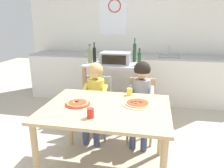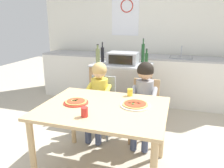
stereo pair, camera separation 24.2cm
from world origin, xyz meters
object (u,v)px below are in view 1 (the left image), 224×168
(bottle_brown_beer, at_px, (135,52))
(dining_chair_right, at_px, (141,105))
(pizza_plate_white, at_px, (138,104))
(dining_chair_left, at_px, (97,102))
(bottle_dark_olive_oil, at_px, (90,55))
(pizza_plate_red_rimmed, at_px, (78,103))
(kitchen_island_cart, at_px, (115,82))
(drinking_cup_red, at_px, (91,113))
(drinking_cup_yellow, at_px, (129,92))
(bottle_slim_sauce, at_px, (139,58))
(dining_table, at_px, (106,116))
(bottle_squat_spirits, at_px, (94,54))
(child_in_grey_shirt, at_px, (141,92))
(child_in_yellow_shirt, at_px, (95,92))
(toaster_oven, at_px, (116,58))

(bottle_brown_beer, distance_m, dining_chair_right, 1.04)
(bottle_brown_beer, relative_size, pizza_plate_white, 1.28)
(dining_chair_right, bearing_deg, dining_chair_left, -179.08)
(dining_chair_left, relative_size, dining_chair_right, 1.00)
(bottle_dark_olive_oil, relative_size, pizza_plate_red_rimmed, 1.16)
(kitchen_island_cart, xyz_separation_m, drinking_cup_red, (0.10, -1.67, 0.19))
(bottle_brown_beer, distance_m, pizza_plate_red_rimmed, 1.71)
(bottle_brown_beer, xyz_separation_m, dining_chair_right, (0.19, -0.85, -0.57))
(pizza_plate_white, height_order, drinking_cup_yellow, drinking_cup_yellow)
(bottle_slim_sauce, xyz_separation_m, dining_table, (-0.21, -1.35, -0.36))
(bottle_squat_spirits, xyz_separation_m, drinking_cup_red, (0.44, -1.73, -0.24))
(bottle_dark_olive_oil, bearing_deg, drinking_cup_red, -73.39)
(dining_chair_right, height_order, child_in_grey_shirt, child_in_grey_shirt)
(kitchen_island_cart, relative_size, drinking_cup_yellow, 11.69)
(kitchen_island_cart, xyz_separation_m, child_in_yellow_shirt, (-0.12, -0.75, 0.07))
(bottle_slim_sauce, distance_m, dining_chair_left, 0.93)
(bottle_slim_sauce, height_order, dining_chair_left, bottle_slim_sauce)
(dining_table, relative_size, pizza_plate_red_rimmed, 4.89)
(bottle_brown_beer, height_order, dining_chair_right, bottle_brown_beer)
(dining_chair_left, bearing_deg, dining_chair_right, 0.92)
(dining_chair_right, bearing_deg, bottle_squat_spirits, 140.29)
(dining_chair_right, xyz_separation_m, drinking_cup_red, (-0.38, -1.05, 0.30))
(dining_chair_right, height_order, child_in_yellow_shirt, child_in_yellow_shirt)
(bottle_squat_spirits, relative_size, dining_chair_left, 0.40)
(bottle_slim_sauce, relative_size, bottle_squat_spirits, 0.80)
(dining_table, height_order, dining_chair_left, dining_chair_left)
(dining_chair_right, bearing_deg, dining_table, -111.03)
(dining_chair_left, height_order, pizza_plate_white, dining_chair_left)
(pizza_plate_white, distance_m, drinking_cup_yellow, 0.31)
(dining_chair_right, bearing_deg, child_in_yellow_shirt, -167.82)
(pizza_plate_red_rimmed, xyz_separation_m, drinking_cup_yellow, (0.48, 0.39, 0.03))
(bottle_brown_beer, xyz_separation_m, drinking_cup_red, (-0.19, -1.90, -0.27))
(toaster_oven, xyz_separation_m, dining_chair_left, (-0.14, -0.63, -0.51))
(kitchen_island_cart, distance_m, drinking_cup_yellow, 1.08)
(bottle_slim_sauce, height_order, drinking_cup_yellow, bottle_slim_sauce)
(dining_chair_left, xyz_separation_m, drinking_cup_yellow, (0.48, -0.37, 0.30))
(pizza_plate_white, relative_size, drinking_cup_yellow, 3.74)
(bottle_squat_spirits, bearing_deg, kitchen_island_cart, -9.68)
(bottle_slim_sauce, bearing_deg, toaster_oven, 171.71)
(dining_chair_left, distance_m, pizza_plate_white, 0.93)
(dining_chair_left, xyz_separation_m, drinking_cup_red, (0.22, -1.04, 0.30))
(bottle_dark_olive_oil, xyz_separation_m, dining_chair_left, (0.27, -0.60, -0.54))
(bottle_squat_spirits, height_order, dining_chair_right, bottle_squat_spirits)
(drinking_cup_red, bearing_deg, bottle_slim_sauce, 79.72)
(dining_table, bearing_deg, kitchen_island_cart, 97.15)
(dining_table, xyz_separation_m, dining_chair_right, (0.30, 0.78, -0.16))
(dining_table, xyz_separation_m, pizza_plate_red_rimmed, (-0.30, 0.01, 0.11))
(dining_chair_right, bearing_deg, drinking_cup_yellow, -107.06)
(bottle_slim_sauce, height_order, bottle_brown_beer, bottle_brown_beer)
(kitchen_island_cart, relative_size, pizza_plate_red_rimmed, 3.66)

